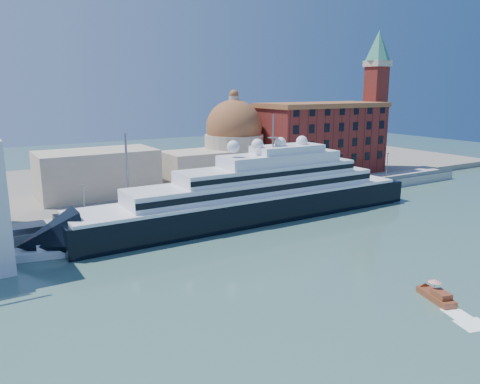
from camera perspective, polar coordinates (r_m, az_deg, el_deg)
ground at (r=88.06m, az=6.47°, el=-7.39°), size 400.00×400.00×0.00m
quay at (r=115.09m, az=-3.98°, el=-1.88°), size 180.00×10.00×2.50m
land at (r=151.80m, az=-11.20°, el=1.36°), size 260.00×72.00×2.00m
quay_fence at (r=110.78m, az=-2.91°, el=-1.45°), size 180.00×0.10×1.20m
superyacht at (r=106.14m, az=-0.02°, el=-1.09°), size 94.14×13.05×28.13m
service_barge at (r=92.53m, az=-23.28°, el=-6.84°), size 13.30×6.70×2.86m
water_taxi at (r=74.54m, az=22.87°, el=-11.55°), size 3.97×6.83×3.08m
warehouse at (r=156.91m, az=9.92°, el=6.50°), size 43.00×19.00×23.25m
campanile at (r=172.93m, az=16.22°, el=11.72°), size 8.40×8.40×47.00m
church at (r=136.86m, az=-6.30°, el=4.52°), size 66.00×18.00×25.50m
lamp_posts at (r=106.50m, az=-9.66°, el=1.52°), size 120.80×2.40×18.00m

